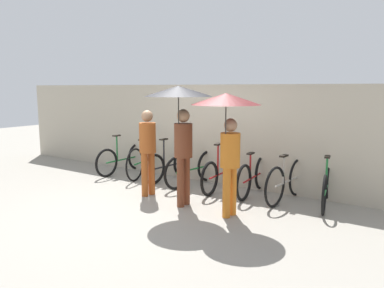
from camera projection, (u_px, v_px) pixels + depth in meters
The scene contains 13 objects.
ground_plane at pixel (156, 209), 6.53m from camera, with size 30.00×30.00×0.00m, color gray.
back_wall at pixel (219, 134), 8.16m from camera, with size 12.85×0.12×2.16m.
parked_bicycle_0 at pixel (123, 159), 9.21m from camera, with size 0.44×1.74×1.11m.
parked_bicycle_1 at pixel (146, 160), 8.88m from camera, with size 0.54×1.80×1.08m.
parked_bicycle_2 at pixel (169, 165), 8.49m from camera, with size 0.44×1.66×1.09m.
parked_bicycle_3 at pixel (193, 168), 8.06m from camera, with size 0.46×1.70×1.10m.
parked_bicycle_4 at pixel (222, 172), 7.71m from camera, with size 0.44×1.77×0.99m.
parked_bicycle_5 at pixel (253, 176), 7.34m from camera, with size 0.44×1.66×1.10m.
parked_bicycle_6 at pixel (287, 181), 6.93m from camera, with size 0.44×1.68×1.06m.
parked_bicycle_7 at pixel (326, 186), 6.62m from camera, with size 0.48×1.65×0.99m.
pedestrian_leading at pixel (148, 146), 7.21m from camera, with size 0.32×0.32×1.67m.
pedestrian_center at pixel (180, 109), 6.37m from camera, with size 1.16×1.16×2.12m.
pedestrian_trailing at pixel (227, 118), 5.85m from camera, with size 1.09×1.09×2.01m.
Camera 1 is at (4.02, -4.87, 2.09)m, focal length 35.00 mm.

